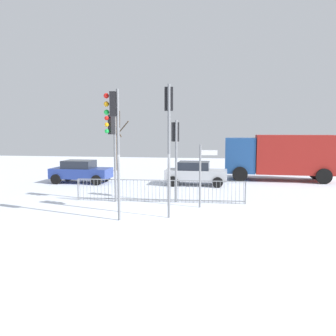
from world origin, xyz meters
name	(u,v)px	position (x,y,z in m)	size (l,w,h in m)	color
ground_plane	(147,215)	(0.00, 0.00, 0.00)	(60.00, 60.00, 0.00)	silver
traffic_light_rear_left	(175,142)	(0.72, 2.94, 2.85)	(0.40, 0.53, 3.89)	slate
traffic_light_foreground_right	(114,125)	(-1.02, -0.92, 3.60)	(0.57, 0.35, 4.92)	slate
traffic_light_mid_left	(112,137)	(-2.20, 2.37, 3.10)	(0.46, 0.47, 4.22)	slate
traffic_light_rear_right	(169,121)	(0.89, -0.07, 3.76)	(0.36, 0.56, 5.16)	slate
direction_sign_post	(202,172)	(2.05, 1.86, 1.57)	(0.79, 0.10, 2.79)	slate
pedestrian_guard_railing	(160,191)	(0.00, 2.73, 0.55)	(8.11, 0.45, 1.07)	slate
car_silver_far	(196,173)	(1.25, 8.30, 0.77)	(3.81, 1.94, 1.47)	#B2B5BA
car_blue_near	(81,171)	(-6.24, 8.05, 0.77)	(3.81, 1.94, 1.47)	navy
delivery_truck	(279,155)	(6.70, 11.32, 1.74)	(7.12, 2.88, 3.10)	maroon
bare_tree_left	(116,139)	(-6.16, 15.34, 2.67)	(1.72, 1.76, 5.04)	#473828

